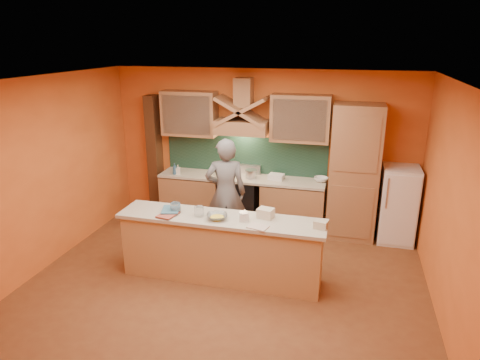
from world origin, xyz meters
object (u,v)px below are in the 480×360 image
(person, at_px, (226,193))
(mixing_bowl, at_px, (217,217))
(stove, at_px, (241,201))
(fridge, at_px, (398,205))
(kitchen_scale, at_px, (244,217))

(person, distance_m, mixing_bowl, 1.14)
(stove, distance_m, mixing_bowl, 2.06)
(fridge, distance_m, kitchen_scale, 2.92)
(fridge, bearing_deg, mixing_bowl, -141.92)
(person, xyz_separation_m, kitchen_scale, (0.58, -1.07, 0.09))
(person, distance_m, kitchen_scale, 1.22)
(fridge, bearing_deg, person, -162.54)
(fridge, relative_size, person, 0.72)
(stove, xyz_separation_m, mixing_bowl, (0.17, -1.98, 0.53))
(kitchen_scale, bearing_deg, mixing_bowl, 168.50)
(stove, height_order, mixing_bowl, mixing_bowl)
(person, relative_size, mixing_bowl, 6.47)
(fridge, xyz_separation_m, person, (-2.74, -0.86, 0.26))
(stove, xyz_separation_m, kitchen_scale, (0.54, -1.93, 0.55))
(fridge, distance_m, mixing_bowl, 3.23)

